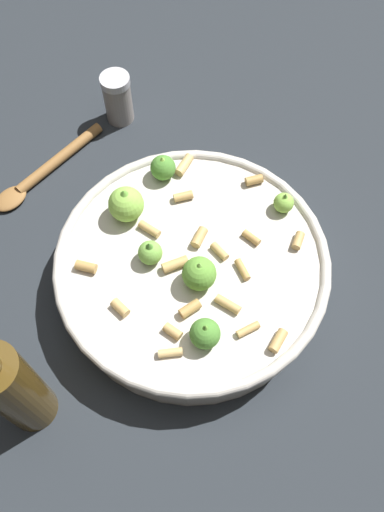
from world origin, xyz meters
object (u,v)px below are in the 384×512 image
Objects in this scene: cooking_pan at (191,268)px; olive_oil_bottle at (13,389)px; pepper_shaker at (118,98)px; wooden_spoon at (43,172)px.

olive_oil_bottle is at bearing 44.13° from cooking_pan.
olive_oil_bottle is (0.06, 0.47, 0.05)m from pepper_shaker.
pepper_shaker is 0.16m from wooden_spoon.
pepper_shaker is (0.12, -0.29, 0.00)m from cooking_pan.
pepper_shaker is 0.47m from olive_oil_bottle.
pepper_shaker is 0.39× the size of olive_oil_bottle.
wooden_spoon is (0.23, -0.17, -0.03)m from cooking_pan.
olive_oil_bottle is 1.23× the size of wooden_spoon.
wooden_spoon is at bearing 48.72° from pepper_shaker.
olive_oil_bottle is at bearing 97.73° from wooden_spoon.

